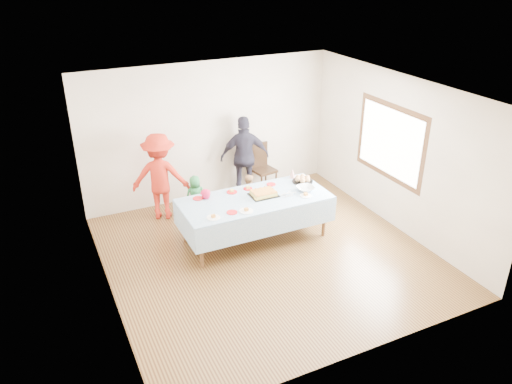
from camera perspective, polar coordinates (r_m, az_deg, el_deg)
ground at (r=8.25m, az=1.28°, el=-7.10°), size 5.00×5.00×0.00m
room_walls at (r=7.47m, az=1.77°, el=4.51°), size 5.04×5.04×2.72m
party_table at (r=8.32m, az=-0.12°, el=-1.04°), size 2.50×1.10×0.78m
birthday_cake at (r=8.37m, az=0.87°, el=-0.16°), size 0.46×0.35×0.08m
rolls_tray at (r=8.90m, az=5.34°, el=1.44°), size 0.37×0.37×0.11m
punch_bowl at (r=8.58m, az=5.68°, el=0.38°), size 0.30×0.30×0.07m
party_hat at (r=9.04m, az=4.19°, el=2.14°), size 0.10×0.10×0.17m
fork_pile at (r=8.39m, az=3.69°, el=-0.18°), size 0.24×0.18×0.07m
plate_red_far_a at (r=8.33m, az=-6.64°, el=-0.73°), size 0.17×0.17×0.01m
plate_red_far_b at (r=8.50m, az=-2.78°, el=-0.00°), size 0.18×0.18×0.01m
plate_red_far_c at (r=8.61m, az=-0.93°, el=0.38°), size 0.16×0.16×0.01m
plate_red_far_d at (r=8.77m, az=1.74°, el=0.88°), size 0.16×0.16×0.01m
plate_red_near at (r=7.84m, az=-2.76°, el=-2.33°), size 0.17×0.17×0.01m
plate_white_left at (r=7.71m, az=-4.90°, el=-2.93°), size 0.21×0.21×0.01m
plate_white_mid at (r=7.88m, az=-1.11°, el=-2.18°), size 0.23×0.23×0.01m
plate_white_right at (r=8.41m, az=5.70°, el=-0.42°), size 0.19×0.19×0.01m
dining_chair at (r=10.21m, az=0.63°, el=3.12°), size 0.49×0.49×0.98m
toddler_left at (r=8.48m, az=-5.78°, el=-2.54°), size 0.38×0.28×0.95m
toddler_mid at (r=9.28m, az=-6.92°, el=-0.49°), size 0.40×0.27×0.80m
toddler_right at (r=9.29m, az=-0.90°, el=-0.30°), size 0.47×0.42×0.80m
adult_left at (r=9.18m, az=-10.90°, el=1.74°), size 1.20×0.97×1.63m
adult_right at (r=9.88m, az=-1.30°, el=4.04°), size 1.04×0.63×1.65m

